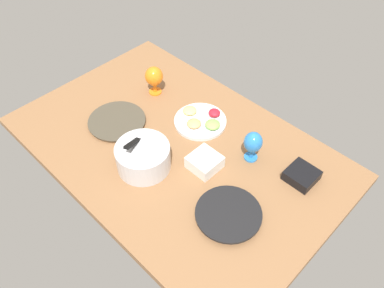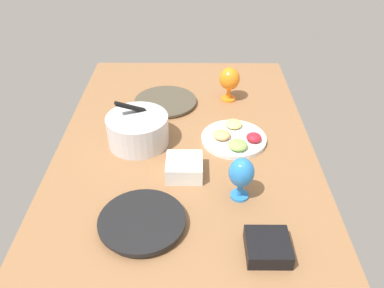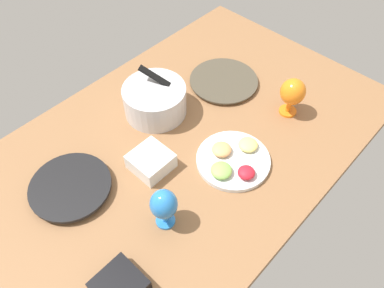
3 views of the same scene
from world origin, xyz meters
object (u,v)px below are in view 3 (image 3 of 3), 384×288
at_px(hurricane_glass_orange, 293,93).
at_px(dinner_plate_left, 71,188).
at_px(square_bowl_black, 119,286).
at_px(dinner_plate_right, 224,81).
at_px(square_bowl_white, 152,161).
at_px(hurricane_glass_blue, 164,205).
at_px(mixing_bowl, 155,99).
at_px(fruit_platter, 233,160).

bearing_deg(hurricane_glass_orange, dinner_plate_left, 158.16).
xyz_separation_m(dinner_plate_left, square_bowl_black, (-0.10, -0.38, 0.01)).
height_order(dinner_plate_left, hurricane_glass_orange, hurricane_glass_orange).
relative_size(dinner_plate_right, square_bowl_white, 2.23).
relative_size(hurricane_glass_blue, square_bowl_black, 1.24).
bearing_deg(square_bowl_black, square_bowl_white, 34.75).
xyz_separation_m(square_bowl_black, square_bowl_white, (0.36, 0.25, 0.01)).
height_order(dinner_plate_left, mixing_bowl, mixing_bowl).
height_order(hurricane_glass_orange, hurricane_glass_blue, hurricane_glass_orange).
relative_size(fruit_platter, square_bowl_black, 2.07).
xyz_separation_m(dinner_plate_left, hurricane_glass_orange, (0.82, -0.33, 0.09)).
xyz_separation_m(mixing_bowl, fruit_platter, (0.01, -0.40, -0.05)).
height_order(fruit_platter, hurricane_glass_orange, hurricane_glass_orange).
relative_size(dinner_plate_left, hurricane_glass_blue, 1.74).
bearing_deg(square_bowl_white, hurricane_glass_blue, -122.17).
height_order(dinner_plate_right, fruit_platter, fruit_platter).
height_order(dinner_plate_left, hurricane_glass_blue, hurricane_glass_blue).
distance_m(mixing_bowl, square_bowl_black, 0.72).
xyz_separation_m(dinner_plate_right, square_bowl_black, (-0.89, -0.36, 0.02)).
bearing_deg(square_bowl_white, hurricane_glass_orange, -19.20).
bearing_deg(square_bowl_white, fruit_platter, -42.61).
distance_m(dinner_plate_left, fruit_platter, 0.58).
height_order(dinner_plate_left, square_bowl_white, square_bowl_white).
relative_size(fruit_platter, hurricane_glass_blue, 1.67).
bearing_deg(dinner_plate_left, square_bowl_black, -105.12).
bearing_deg(fruit_platter, square_bowl_black, -174.84).
distance_m(fruit_platter, hurricane_glass_orange, 0.36).
distance_m(mixing_bowl, hurricane_glass_orange, 0.54).
bearing_deg(dinner_plate_left, fruit_platter, -35.02).
distance_m(hurricane_glass_blue, square_bowl_black, 0.26).
height_order(hurricane_glass_blue, square_bowl_white, hurricane_glass_blue).
height_order(dinner_plate_right, square_bowl_black, square_bowl_black).
bearing_deg(dinner_plate_right, mixing_bowl, 164.13).
bearing_deg(hurricane_glass_blue, dinner_plate_left, 113.15).
height_order(dinner_plate_right, hurricane_glass_blue, hurricane_glass_blue).
relative_size(dinner_plate_right, square_bowl_black, 2.27).
xyz_separation_m(fruit_platter, hurricane_glass_orange, (0.35, 0.00, 0.09)).
relative_size(hurricane_glass_orange, square_bowl_white, 1.24).
bearing_deg(hurricane_glass_orange, square_bowl_black, -176.78).
distance_m(dinner_plate_left, square_bowl_white, 0.29).
bearing_deg(hurricane_glass_blue, square_bowl_white, 57.83).
xyz_separation_m(mixing_bowl, hurricane_glass_orange, (0.36, -0.39, 0.04)).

